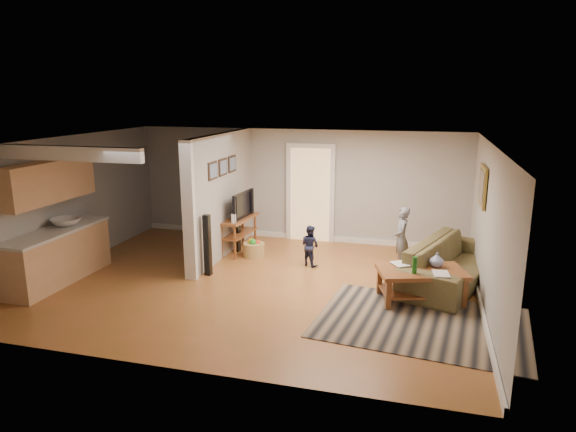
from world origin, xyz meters
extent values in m
plane|color=brown|center=(0.00, 0.00, 0.00)|extent=(7.50, 7.50, 0.00)
cube|color=#AAA7A3|center=(0.00, 3.00, 1.25)|extent=(7.50, 0.04, 2.50)
cube|color=#AAA7A3|center=(-3.75, 0.00, 1.25)|extent=(0.04, 6.00, 2.50)
cube|color=#AAA7A3|center=(3.75, 0.00, 1.25)|extent=(0.04, 6.00, 2.50)
cube|color=white|center=(0.00, 0.00, 2.50)|extent=(7.50, 6.00, 0.04)
cube|color=#AAA7A3|center=(-1.20, 1.45, 1.25)|extent=(0.15, 3.10, 2.50)
cube|color=white|center=(-1.20, -0.10, 1.25)|extent=(0.22, 0.10, 2.50)
cube|color=white|center=(0.00, 2.97, 0.06)|extent=(7.50, 0.04, 0.12)
cube|color=white|center=(3.72, 0.00, 0.06)|extent=(0.04, 6.00, 0.12)
cube|color=#D8B272|center=(0.30, 2.94, 1.05)|extent=(0.90, 0.06, 2.10)
cube|color=tan|center=(-3.43, -0.80, 0.45)|extent=(0.60, 2.20, 0.90)
cube|color=beige|center=(-3.43, -0.80, 0.92)|extent=(0.64, 2.24, 0.05)
cube|color=tan|center=(-3.45, -0.80, 1.80)|extent=(0.35, 2.00, 0.70)
imported|color=silver|center=(-3.43, -0.50, 0.94)|extent=(0.54, 0.54, 0.19)
cube|color=#322216|center=(-1.11, 0.80, 1.85)|extent=(0.03, 0.40, 0.34)
cube|color=#322216|center=(-1.11, 1.30, 1.85)|extent=(0.03, 0.40, 0.34)
cube|color=#322216|center=(-1.11, 1.80, 1.85)|extent=(0.03, 0.40, 0.34)
cube|color=olive|center=(3.71, 1.00, 1.75)|extent=(0.04, 0.90, 0.68)
cube|color=black|center=(2.84, -0.89, 0.01)|extent=(3.19, 2.49, 0.01)
imported|color=#413A20|center=(3.30, 0.87, 0.00)|extent=(1.87, 2.82, 0.77)
cube|color=brown|center=(2.80, -0.04, 0.50)|extent=(1.53, 1.16, 0.07)
cube|color=silver|center=(2.80, -0.04, 0.50)|extent=(0.95, 0.71, 0.02)
cube|color=brown|center=(2.80, -0.04, 0.17)|extent=(1.39, 1.02, 0.03)
cube|color=brown|center=(2.33, -0.52, 0.25)|extent=(0.10, 0.10, 0.50)
cube|color=brown|center=(3.47, -0.16, 0.25)|extent=(0.10, 0.10, 0.50)
cube|color=brown|center=(2.13, 0.08, 0.25)|extent=(0.10, 0.10, 0.50)
cube|color=brown|center=(3.27, 0.44, 0.25)|extent=(0.10, 0.10, 0.50)
imported|color=#2A459B|center=(3.03, 0.17, 0.53)|extent=(0.29, 0.29, 0.24)
cylinder|color=#145717|center=(2.69, -0.26, 0.67)|extent=(0.07, 0.07, 0.27)
imported|color=#998C4C|center=(2.36, 0.03, 0.53)|extent=(0.35, 0.38, 0.03)
imported|color=#66594C|center=(2.98, -0.22, 0.53)|extent=(0.28, 0.36, 0.02)
cube|color=brown|center=(-0.95, 1.68, 0.72)|extent=(0.53, 1.22, 0.05)
cube|color=brown|center=(-0.95, 1.68, 0.40)|extent=(0.48, 1.11, 0.03)
cylinder|color=brown|center=(-1.14, 1.18, 0.37)|extent=(0.05, 0.05, 0.73)
cylinder|color=brown|center=(-1.06, 2.21, 0.37)|extent=(0.05, 0.05, 0.73)
cylinder|color=brown|center=(-0.84, 1.16, 0.37)|extent=(0.05, 0.05, 0.73)
cylinder|color=brown|center=(-0.76, 2.18, 0.37)|extent=(0.05, 0.05, 0.73)
imported|color=black|center=(-0.93, 1.68, 0.75)|extent=(0.20, 0.96, 0.55)
cylinder|color=white|center=(-0.89, 1.23, 0.84)|extent=(0.10, 0.10, 0.18)
cube|color=black|center=(-1.00, 0.19, 0.57)|extent=(0.12, 0.12, 1.14)
cube|color=black|center=(-1.00, 1.70, 0.55)|extent=(0.13, 0.13, 1.10)
cylinder|color=#9F8445|center=(-0.54, 1.45, 0.14)|extent=(0.44, 0.44, 0.29)
sphere|color=red|center=(-0.48, 1.49, 0.29)|extent=(0.13, 0.13, 0.13)
sphere|color=gold|center=(-0.61, 1.47, 0.30)|extent=(0.13, 0.13, 0.13)
sphere|color=green|center=(-0.54, 1.39, 0.32)|extent=(0.13, 0.13, 0.13)
imported|color=slate|center=(2.40, 1.47, 0.00)|extent=(0.33, 0.46, 1.20)
imported|color=#1D213C|center=(0.69, 1.21, 0.00)|extent=(0.49, 0.45, 0.80)
camera|label=1|loc=(2.77, -8.09, 3.27)|focal=32.00mm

